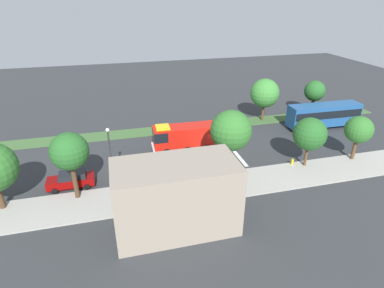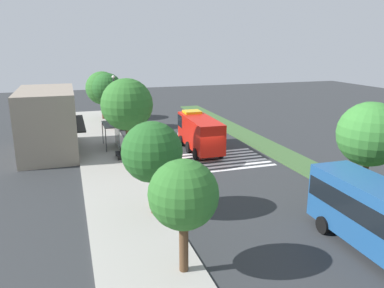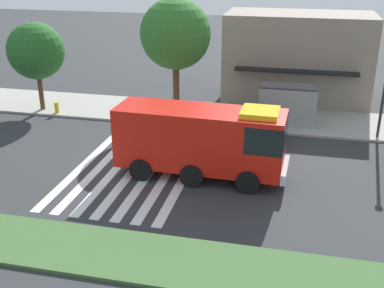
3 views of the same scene
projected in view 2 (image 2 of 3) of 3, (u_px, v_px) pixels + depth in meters
The scene contains 18 objects.
ground_plane at pixel (210, 163), 34.04m from camera, with size 120.00×120.00×0.00m, color #2D3033.
sidewalk at pixel (113, 172), 31.42m from camera, with size 60.00×5.08×0.14m, color #9E9B93.
median_strip at pixel (284, 155), 36.31m from camera, with size 60.00×3.00×0.14m, color #3D6033.
crosswalk at pixel (208, 161), 34.51m from camera, with size 5.85×11.00×0.01m.
fire_truck at pixel (199, 131), 37.52m from camera, with size 8.32×2.97×3.65m.
parked_car_west at pixel (145, 144), 36.95m from camera, with size 4.84×2.12×1.73m.
parked_car_mid at pixel (126, 120), 48.24m from camera, with size 4.75×2.01×1.75m.
bus_stop_shelter at pixel (114, 130), 38.37m from camera, with size 3.50×1.40×2.46m.
bench_near_shelter at pixel (120, 153), 35.04m from camera, with size 1.60×0.50×0.90m.
street_lamp at pixel (115, 101), 42.91m from camera, with size 0.36×0.36×6.86m.
storefront_building at pixel (48, 122), 36.46m from camera, with size 10.19×5.90×6.24m.
sidewalk_tree_far_west at pixel (183, 195), 16.84m from camera, with size 3.22×3.22×5.46m.
sidewalk_tree_west at pixel (152, 152), 22.80m from camera, with size 3.75×3.75×5.88m.
sidewalk_tree_center at pixel (127, 105), 31.15m from camera, with size 4.32×4.32×7.61m.
sidewalk_tree_east at pixel (107, 88), 45.84m from camera, with size 3.58×3.58×6.88m.
sidewalk_tree_far_east at pixel (102, 88), 52.22m from camera, with size 4.57×4.57×6.59m.
median_tree_west at pixel (370, 134), 25.56m from camera, with size 4.42×4.42×6.61m.
fire_hydrant at pixel (157, 198), 25.12m from camera, with size 0.28×0.28×0.70m, color gold.
Camera 2 is at (-30.29, 11.63, 10.56)m, focal length 35.26 mm.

